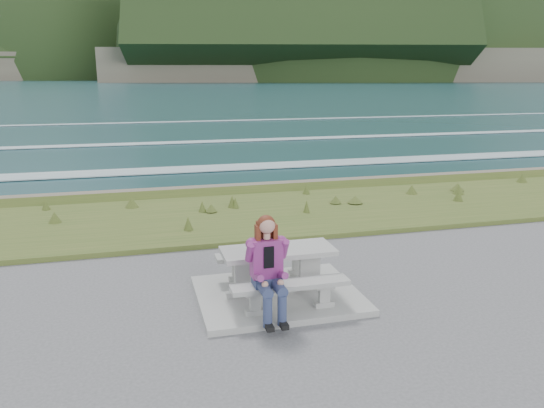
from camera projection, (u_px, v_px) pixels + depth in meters
name	position (u px, v px, depth m)	size (l,w,h in m)	color
concrete_slab	(278.00, 295.00, 8.65)	(2.60, 2.10, 0.10)	#B0B1AB
picnic_table	(278.00, 258.00, 8.49)	(1.80, 0.75, 0.75)	#B0B1AB
bench_landward	(290.00, 289.00, 7.89)	(1.80, 0.35, 0.45)	#B0B1AB
bench_seaward	(267.00, 258.00, 9.21)	(1.80, 0.35, 0.45)	#B0B1AB
grass_verge	(225.00, 219.00, 13.35)	(160.00, 4.50, 0.22)	#3C5921
shore_drop	(209.00, 194.00, 16.07)	(160.00, 0.80, 2.20)	#695C4E
ocean	(170.00, 161.00, 32.62)	(1600.00, 1600.00, 0.09)	#1B454D
headland_range	(374.00, 64.00, 426.91)	(729.83, 363.95, 218.90)	#695C4E
seated_woman	(269.00, 282.00, 7.62)	(0.45, 0.78, 1.51)	navy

